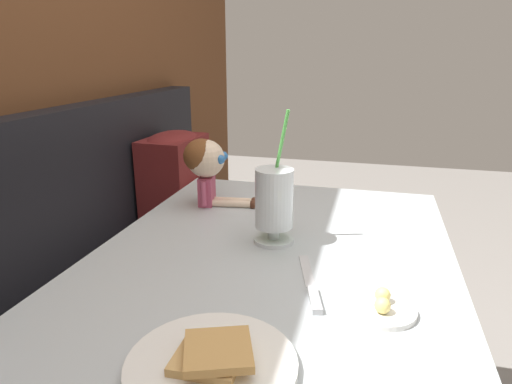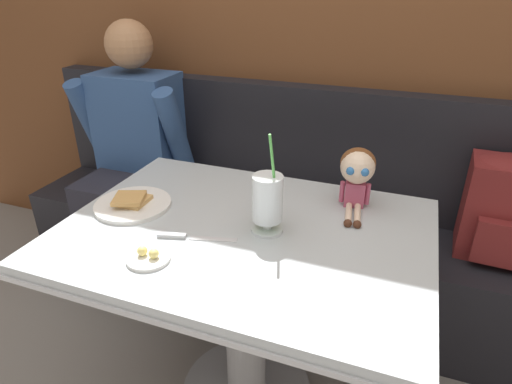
{
  "view_description": "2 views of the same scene",
  "coord_description": "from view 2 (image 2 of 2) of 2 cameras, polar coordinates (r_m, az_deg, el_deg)",
  "views": [
    {
      "loc": [
        -0.91,
        -0.02,
        1.18
      ],
      "look_at": [
        0.11,
        0.25,
        0.85
      ],
      "focal_mm": 31.73,
      "sensor_mm": 36.0,
      "label": 1
    },
    {
      "loc": [
        0.42,
        -0.85,
        1.43
      ],
      "look_at": [
        0.03,
        0.21,
        0.86
      ],
      "focal_mm": 30.28,
      "sensor_mm": 36.0,
      "label": 2
    }
  ],
  "objects": [
    {
      "name": "wood_panel_wall",
      "position": [
        1.96,
        8.43,
        19.89
      ],
      "size": [
        4.4,
        0.08,
        2.4
      ],
      "primitive_type": "cube",
      "color": "brown",
      "rests_on": "ground"
    },
    {
      "name": "booth_bench",
      "position": [
        2.04,
        5.26,
        -6.03
      ],
      "size": [
        2.6,
        0.48,
        1.0
      ],
      "color": "black",
      "rests_on": "ground"
    },
    {
      "name": "diner_table",
      "position": [
        1.42,
        -1.43,
        -11.57
      ],
      "size": [
        1.11,
        0.81,
        0.74
      ],
      "color": "#B2BCC1",
      "rests_on": "ground"
    },
    {
      "name": "toast_plate",
      "position": [
        1.48,
        -15.99,
        -1.46
      ],
      "size": [
        0.25,
        0.25,
        0.04
      ],
      "color": "white",
      "rests_on": "diner_table"
    },
    {
      "name": "milkshake_glass",
      "position": [
        1.25,
        1.52,
        -1.26
      ],
      "size": [
        0.1,
        0.1,
        0.31
      ],
      "color": "silver",
      "rests_on": "diner_table"
    },
    {
      "name": "butter_saucer",
      "position": [
        1.21,
        -14.01,
        -8.28
      ],
      "size": [
        0.12,
        0.12,
        0.04
      ],
      "color": "white",
      "rests_on": "diner_table"
    },
    {
      "name": "butter_knife",
      "position": [
        1.28,
        -9.61,
        -5.82
      ],
      "size": [
        0.23,
        0.08,
        0.01
      ],
      "color": "silver",
      "rests_on": "diner_table"
    },
    {
      "name": "seated_doll",
      "position": [
        1.42,
        13.25,
        2.85
      ],
      "size": [
        0.13,
        0.22,
        0.2
      ],
      "color": "#B74C6B",
      "rests_on": "diner_table"
    },
    {
      "name": "backpack",
      "position": [
        1.85,
        30.34,
        -1.73
      ],
      "size": [
        0.31,
        0.26,
        0.41
      ],
      "color": "maroon",
      "rests_on": "booth_bench"
    },
    {
      "name": "diner_patron",
      "position": [
        2.13,
        -15.64,
        7.08
      ],
      "size": [
        0.55,
        0.48,
        0.81
      ],
      "color": "#2D4C7F",
      "rests_on": "booth_bench"
    }
  ]
}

